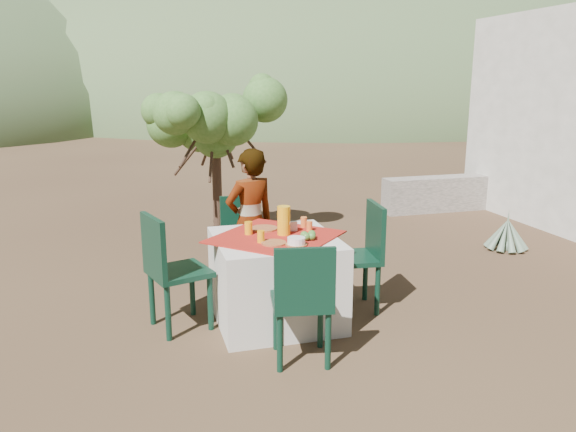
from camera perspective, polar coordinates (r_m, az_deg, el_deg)
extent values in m
plane|color=#3B261B|center=(5.11, 2.72, -10.08)|extent=(160.00, 160.00, 0.00)
cube|color=beige|center=(4.89, -1.26, -6.42)|extent=(1.02, 1.02, 0.75)
cube|color=#A32817|center=(4.78, -1.29, -2.12)|extent=(1.30, 1.30, 0.01)
cylinder|color=black|center=(5.69, -5.93, -5.26)|extent=(0.04, 0.04, 0.44)
cylinder|color=black|center=(5.74, -2.67, -5.02)|extent=(0.04, 0.04, 0.44)
cylinder|color=black|center=(6.00, -6.39, -4.26)|extent=(0.04, 0.04, 0.44)
cylinder|color=black|center=(6.04, -3.29, -4.05)|extent=(0.04, 0.04, 0.44)
cube|color=black|center=(5.80, -4.61, -2.59)|extent=(0.42, 0.42, 0.04)
cube|color=black|center=(5.91, -4.95, 0.05)|extent=(0.41, 0.05, 0.43)
cylinder|color=black|center=(4.47, 3.31, -10.47)|extent=(0.05, 0.05, 0.46)
cylinder|color=black|center=(4.43, -1.24, -10.67)|extent=(0.05, 0.05, 0.46)
cylinder|color=black|center=(4.15, 4.09, -12.42)|extent=(0.05, 0.05, 0.46)
cylinder|color=black|center=(4.11, -0.84, -12.67)|extent=(0.05, 0.05, 0.46)
cube|color=black|center=(4.19, 1.35, -8.67)|extent=(0.50, 0.50, 0.04)
cube|color=black|center=(3.92, 1.73, -6.41)|extent=(0.43, 0.11, 0.45)
cylinder|color=black|center=(4.79, -7.90, -8.65)|extent=(0.05, 0.05, 0.49)
cylinder|color=black|center=(5.11, -9.71, -7.28)|extent=(0.05, 0.05, 0.49)
cylinder|color=black|center=(4.66, -12.10, -9.50)|extent=(0.05, 0.05, 0.49)
cylinder|color=black|center=(4.99, -13.67, -8.01)|extent=(0.05, 0.05, 0.49)
cube|color=black|center=(4.80, -10.98, -5.60)|extent=(0.58, 0.58, 0.04)
cube|color=black|center=(4.65, -13.50, -2.96)|extent=(0.18, 0.45, 0.48)
cylinder|color=black|center=(5.32, 4.06, -6.27)|extent=(0.05, 0.05, 0.49)
cylinder|color=black|center=(4.99, 5.04, -7.68)|extent=(0.05, 0.05, 0.49)
cylinder|color=black|center=(5.42, 7.87, -6.01)|extent=(0.05, 0.05, 0.49)
cylinder|color=black|center=(5.09, 9.08, -7.37)|extent=(0.05, 0.05, 0.49)
cube|color=black|center=(5.12, 6.59, -4.26)|extent=(0.50, 0.50, 0.04)
cube|color=black|center=(5.11, 8.88, -1.36)|extent=(0.09, 0.46, 0.48)
imported|color=#8C6651|center=(5.43, -3.85, -0.64)|extent=(0.61, 0.50, 1.43)
cylinder|color=#412C20|center=(7.16, -7.20, 2.59)|extent=(0.12, 0.12, 1.38)
sphere|color=#396A27|center=(7.06, -7.37, 8.11)|extent=(0.59, 0.59, 0.59)
sphere|color=#396A27|center=(7.15, -3.03, 9.46)|extent=(0.55, 0.55, 0.55)
sphere|color=#396A27|center=(7.09, -11.50, 8.78)|extent=(0.51, 0.51, 0.51)
sphere|color=#396A27|center=(7.60, -7.29, 9.99)|extent=(0.53, 0.53, 0.53)
sphere|color=#396A27|center=(6.58, -6.30, 8.17)|extent=(0.47, 0.47, 0.47)
sphere|color=slate|center=(7.50, 21.24, -2.92)|extent=(0.17, 0.17, 0.17)
cone|color=slate|center=(7.44, 21.38, -1.27)|extent=(0.09, 0.09, 0.50)
cone|color=slate|center=(7.52, 22.02, -1.63)|extent=(0.30, 0.10, 0.41)
cone|color=slate|center=(7.56, 21.59, -1.52)|extent=(0.27, 0.23, 0.43)
cone|color=slate|center=(7.56, 21.07, -1.48)|extent=(0.16, 0.30, 0.43)
cone|color=slate|center=(7.52, 20.65, -1.52)|extent=(0.16, 0.29, 0.43)
cone|color=slate|center=(7.45, 20.49, -1.63)|extent=(0.27, 0.22, 0.43)
cone|color=slate|center=(7.39, 20.66, -1.77)|extent=(0.30, 0.10, 0.41)
cone|color=slate|center=(7.35, 21.09, -1.89)|extent=(0.27, 0.23, 0.43)
cone|color=slate|center=(7.35, 21.63, -1.93)|extent=(0.16, 0.30, 0.43)
cone|color=slate|center=(7.40, 22.05, -1.88)|extent=(0.16, 0.29, 0.43)
cone|color=slate|center=(7.46, 22.20, -1.77)|extent=(0.27, 0.22, 0.43)
cube|color=gray|center=(9.51, 17.01, 2.29)|extent=(2.60, 0.35, 0.55)
ellipsoid|color=#3C5630|center=(42.67, 2.74, 10.92)|extent=(48.00, 48.00, 20.00)
ellipsoid|color=slate|center=(56.52, -18.64, 10.91)|extent=(60.00, 60.00, 24.00)
ellipsoid|color=slate|center=(58.46, 14.84, 11.23)|extent=(36.00, 36.00, 14.00)
cylinder|color=brown|center=(4.99, -2.46, -1.27)|extent=(0.24, 0.24, 0.01)
cylinder|color=brown|center=(4.55, -1.47, -2.75)|extent=(0.21, 0.21, 0.01)
cylinder|color=#FFA810|center=(4.83, -4.03, -1.23)|extent=(0.07, 0.07, 0.11)
cylinder|color=#FFA810|center=(4.58, -2.77, -2.10)|extent=(0.06, 0.06, 0.10)
cylinder|color=#FFA810|center=(4.79, -0.43, -0.45)|extent=(0.11, 0.11, 0.25)
cylinder|color=brown|center=(4.51, 0.84, -2.92)|extent=(0.18, 0.18, 0.01)
cylinder|color=white|center=(4.50, 0.85, -2.52)|extent=(0.14, 0.14, 0.05)
cylinder|color=orange|center=(4.94, 2.19, -1.02)|extent=(0.05, 0.05, 0.09)
cylinder|color=orange|center=(5.06, 1.62, -0.61)|extent=(0.06, 0.06, 0.09)
cube|color=white|center=(4.93, 0.54, -1.04)|extent=(0.07, 0.04, 0.09)
sphere|color=#47832F|center=(4.68, 1.67, -1.96)|extent=(0.07, 0.07, 0.07)
sphere|color=#47832F|center=(4.71, 2.42, -1.86)|extent=(0.07, 0.07, 0.07)
sphere|color=#47832F|center=(4.65, 2.42, -2.07)|extent=(0.07, 0.07, 0.07)
sphere|color=#47832F|center=(4.63, 1.85, -2.11)|extent=(0.07, 0.07, 0.07)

